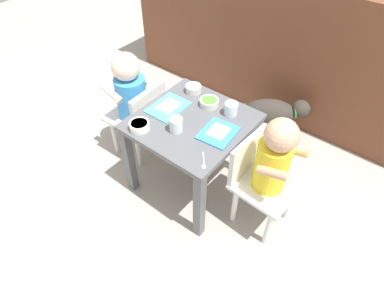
# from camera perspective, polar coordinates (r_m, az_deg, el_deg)

# --- Properties ---
(ground_plane) EXTENTS (7.00, 7.00, 0.00)m
(ground_plane) POSITION_cam_1_polar(r_m,az_deg,el_deg) (1.96, 0.00, -6.42)
(ground_plane) COLOR #9E998E
(kitchen_cabinet_back) EXTENTS (2.36, 0.38, 0.90)m
(kitchen_cabinet_back) POSITION_cam_1_polar(r_m,az_deg,el_deg) (2.39, 16.08, 16.01)
(kitchen_cabinet_back) COLOR brown
(kitchen_cabinet_back) RESTS_ON ground
(dining_table) EXTENTS (0.54, 0.54, 0.47)m
(dining_table) POSITION_cam_1_polar(r_m,az_deg,el_deg) (1.68, 0.00, 1.87)
(dining_table) COLOR #515459
(dining_table) RESTS_ON ground
(seated_child_left) EXTENTS (0.29, 0.29, 0.68)m
(seated_child_left) POSITION_cam_1_polar(r_m,az_deg,el_deg) (1.89, -10.27, 8.37)
(seated_child_left) COLOR silver
(seated_child_left) RESTS_ON ground
(seated_child_right) EXTENTS (0.29, 0.29, 0.68)m
(seated_child_right) POSITION_cam_1_polar(r_m,az_deg,el_deg) (1.52, 13.40, -3.17)
(seated_child_right) COLOR silver
(seated_child_right) RESTS_ON ground
(dog) EXTENTS (0.41, 0.33, 0.30)m
(dog) POSITION_cam_1_polar(r_m,az_deg,el_deg) (2.17, 13.77, 5.18)
(dog) COLOR #332D28
(dog) RESTS_ON ground
(food_tray_left) EXTENTS (0.16, 0.21, 0.02)m
(food_tray_left) POSITION_cam_1_polar(r_m,az_deg,el_deg) (1.71, -4.07, 6.49)
(food_tray_left) COLOR #4CC6BC
(food_tray_left) RESTS_ON dining_table
(food_tray_right) EXTENTS (0.17, 0.19, 0.02)m
(food_tray_right) POSITION_cam_1_polar(r_m,az_deg,el_deg) (1.55, 4.65, 2.08)
(food_tray_right) COLOR #388CD8
(food_tray_right) RESTS_ON dining_table
(water_cup_left) EXTENTS (0.06, 0.06, 0.07)m
(water_cup_left) POSITION_cam_1_polar(r_m,az_deg,el_deg) (1.55, -2.79, 3.24)
(water_cup_left) COLOR white
(water_cup_left) RESTS_ON dining_table
(water_cup_right) EXTENTS (0.07, 0.07, 0.07)m
(water_cup_right) POSITION_cam_1_polar(r_m,az_deg,el_deg) (1.66, 6.78, 5.97)
(water_cup_right) COLOR white
(water_cup_right) RESTS_ON dining_table
(cereal_bowl_right_side) EXTENTS (0.10, 0.10, 0.03)m
(cereal_bowl_right_side) POSITION_cam_1_polar(r_m,az_deg,el_deg) (1.71, 3.00, 7.23)
(cereal_bowl_right_side) COLOR silver
(cereal_bowl_right_side) RESTS_ON dining_table
(veggie_bowl_far) EXTENTS (0.10, 0.10, 0.04)m
(veggie_bowl_far) POSITION_cam_1_polar(r_m,az_deg,el_deg) (1.58, -9.10, 3.17)
(veggie_bowl_far) COLOR white
(veggie_bowl_far) RESTS_ON dining_table
(cereal_bowl_left_side) EXTENTS (0.09, 0.09, 0.04)m
(cereal_bowl_left_side) POSITION_cam_1_polar(r_m,az_deg,el_deg) (1.81, 0.24, 9.61)
(cereal_bowl_left_side) COLOR silver
(cereal_bowl_left_side) RESTS_ON dining_table
(spoon_by_left_tray) EXTENTS (0.07, 0.09, 0.01)m
(spoon_by_left_tray) POSITION_cam_1_polar(r_m,az_deg,el_deg) (1.42, 2.01, -3.21)
(spoon_by_left_tray) COLOR silver
(spoon_by_left_tray) RESTS_ON dining_table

